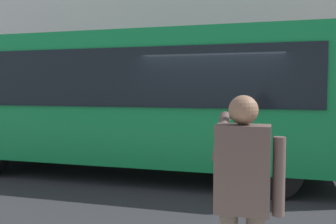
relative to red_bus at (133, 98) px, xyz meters
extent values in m
plane|color=#232326|center=(-1.94, 0.38, -1.68)|extent=(60.00, 60.00, 0.00)
cube|color=#0F7238|center=(-0.02, -0.01, 0.02)|extent=(9.00, 2.50, 2.60)
cube|color=black|center=(-0.02, 1.25, 0.42)|extent=(7.60, 0.06, 1.10)
cylinder|color=black|center=(2.98, -1.11, -1.18)|extent=(1.00, 0.28, 1.00)
cylinder|color=black|center=(-3.02, -1.11, -1.18)|extent=(1.00, 0.28, 1.00)
cylinder|color=black|center=(-3.02, 1.09, -1.18)|extent=(1.00, 0.28, 1.00)
cube|color=#473833|center=(-2.79, 4.89, -0.38)|extent=(0.40, 0.24, 0.66)
sphere|color=brown|center=(-2.79, 4.89, 0.06)|extent=(0.22, 0.22, 0.22)
cylinder|color=#473833|center=(-3.05, 4.89, -0.42)|extent=(0.09, 0.09, 0.58)
cylinder|color=#473833|center=(-2.61, 4.73, -0.16)|extent=(0.09, 0.48, 0.37)
cube|color=black|center=(-2.69, 4.59, 0.04)|extent=(0.07, 0.01, 0.14)
camera|label=1|loc=(-3.01, 7.67, 0.22)|focal=39.71mm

